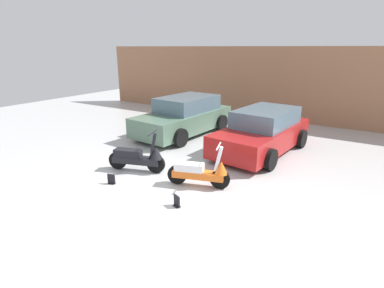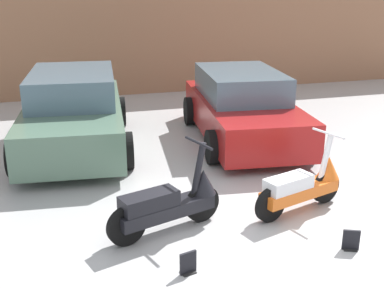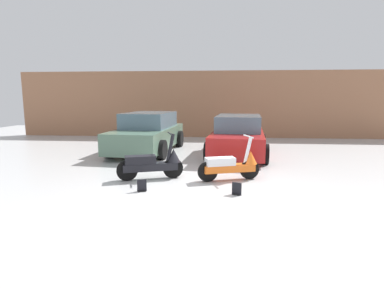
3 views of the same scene
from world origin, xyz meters
The scene contains 8 objects.
ground_plane centered at (0.00, 0.00, 0.00)m, with size 28.00×28.00×0.00m, color #B2B2B2.
wall_back centered at (0.00, 8.73, 1.64)m, with size 19.60×0.12×3.28m, color #9E6B4C.
scooter_front_left centered at (-1.21, 0.73, 0.40)m, with size 1.57×0.79×1.13m.
scooter_front_right centered at (0.70, 0.80, 0.38)m, with size 1.50×0.74×1.08m.
car_rear_left centered at (-2.21, 4.52, 0.69)m, with size 2.34×4.37×1.43m.
car_rear_center centered at (1.07, 4.09, 0.65)m, with size 2.28×4.19×1.37m.
placard_near_left_scooter centered at (-1.25, -0.25, 0.11)m, with size 0.20×0.16×0.26m.
placard_near_right_scooter centered at (0.76, -0.31, 0.11)m, with size 0.20×0.17×0.26m.
Camera 1 is at (4.02, -4.95, 3.23)m, focal length 28.00 mm.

